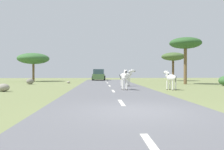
# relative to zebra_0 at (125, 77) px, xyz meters

# --- Properties ---
(ground_plane) EXTENTS (90.00, 90.00, 0.00)m
(ground_plane) POSITION_rel_zebra_0_xyz_m (-0.58, -9.08, -0.95)
(ground_plane) COLOR olive
(road) EXTENTS (6.00, 64.00, 0.05)m
(road) POSITION_rel_zebra_0_xyz_m (-0.89, -9.08, -0.92)
(road) COLOR slate
(road) RESTS_ON ground_plane
(lane_markings) EXTENTS (0.16, 56.00, 0.01)m
(lane_markings) POSITION_rel_zebra_0_xyz_m (-0.89, -10.08, -0.90)
(lane_markings) COLOR silver
(lane_markings) RESTS_ON road
(zebra_0) EXTENTS (0.42, 1.60, 1.51)m
(zebra_0) POSITION_rel_zebra_0_xyz_m (0.00, 0.00, 0.00)
(zebra_0) COLOR silver
(zebra_0) RESTS_ON road
(zebra_1) EXTENTS (1.58, 0.92, 1.58)m
(zebra_1) POSITION_rel_zebra_0_xyz_m (0.62, 4.33, 0.04)
(zebra_1) COLOR silver
(zebra_1) RESTS_ON road
(zebra_2) EXTENTS (0.78, 1.53, 1.50)m
(zebra_2) POSITION_rel_zebra_0_xyz_m (3.50, 0.35, -0.05)
(zebra_2) COLOR silver
(zebra_2) RESTS_ON ground_plane
(car_0) EXTENTS (2.16, 4.41, 1.74)m
(car_0) POSITION_rel_zebra_0_xyz_m (-1.95, 20.31, -0.10)
(car_0) COLOR #476B38
(car_0) RESTS_ON road
(tree_0) EXTENTS (3.46, 3.46, 5.13)m
(tree_0) POSITION_rel_zebra_0_xyz_m (7.59, 8.35, 3.50)
(tree_0) COLOR brown
(tree_0) RESTS_ON ground_plane
(tree_1) EXTENTS (4.45, 4.45, 4.04)m
(tree_1) POSITION_rel_zebra_0_xyz_m (-11.25, 16.94, 2.29)
(tree_1) COLOR brown
(tree_1) RESTS_ON ground_plane
(tree_3) EXTENTS (3.51, 3.51, 4.29)m
(tree_3) POSITION_rel_zebra_0_xyz_m (9.28, 17.95, 2.69)
(tree_3) COLOR brown
(tree_3) RESTS_ON ground_plane
(rock_0) EXTENTS (0.82, 0.70, 0.55)m
(rock_0) POSITION_rel_zebra_0_xyz_m (-8.43, -0.47, -0.67)
(rock_0) COLOR gray
(rock_0) RESTS_ON ground_plane
(rock_1) EXTENTS (0.41, 0.45, 0.25)m
(rock_1) POSITION_rel_zebra_0_xyz_m (-5.52, 11.17, -0.83)
(rock_1) COLOR gray
(rock_1) RESTS_ON ground_plane
(rock_2) EXTENTS (0.80, 0.68, 0.64)m
(rock_2) POSITION_rel_zebra_0_xyz_m (-9.43, 9.10, -0.63)
(rock_2) COLOR gray
(rock_2) RESTS_ON ground_plane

